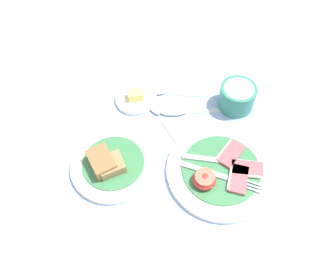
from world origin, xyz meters
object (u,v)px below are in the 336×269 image
Objects in this scene: sugar_cup at (237,96)px; teaspoon_by_saucer at (158,113)px; butter_dish at (136,98)px; breakfast_plate at (221,171)px; bread_plate at (112,164)px; teaspoon_stray at (163,92)px; teaspoon_near_cup at (184,111)px.

sugar_cup is 0.21m from teaspoon_by_saucer.
butter_dish reaches higher than teaspoon_by_saucer.
butter_dish is at bearing 20.98° from teaspoon_by_saucer.
sugar_cup is 0.83× the size of butter_dish.
breakfast_plate is 1.25× the size of bread_plate.
teaspoon_by_saucer is 0.07m from teaspoon_stray.
sugar_cup reaches higher than teaspoon_by_saucer.
butter_dish is (-0.21, 0.21, -0.00)m from breakfast_plate.
teaspoon_near_cup is at bearing -16.86° from butter_dish.
teaspoon_stray is (0.01, 0.07, 0.00)m from teaspoon_by_saucer.
sugar_cup reaches higher than teaspoon_near_cup.
teaspoon_near_cup is (-0.08, 0.18, -0.00)m from breakfast_plate.
breakfast_plate is 0.19m from teaspoon_near_cup.
teaspoon_by_saucer is 0.07m from teaspoon_near_cup.
bread_plate is at bearing 116.46° from teaspoon_by_saucer.
teaspoon_near_cup is 0.09m from teaspoon_stray.
butter_dish is at bearing 23.26° from teaspoon_stray.
bread_plate reaches higher than teaspoon_stray.
sugar_cup is 0.47× the size of teaspoon_near_cup.
breakfast_plate is 1.44× the size of teaspoon_by_saucer.
sugar_cup is 0.26m from butter_dish.
teaspoon_by_saucer is (0.06, -0.05, -0.00)m from butter_dish.
breakfast_plate reaches higher than butter_dish.
butter_dish is 0.57× the size of teaspoon_near_cup.
sugar_cup reaches higher than teaspoon_stray.
butter_dish is 0.57× the size of teaspoon_stray.
sugar_cup reaches higher than bread_plate.
breakfast_plate is at bearing -170.03° from teaspoon_by_saucer.
sugar_cup is at bearing -112.07° from teaspoon_by_saucer.
butter_dish is 0.08m from teaspoon_stray.
sugar_cup is (0.30, 0.20, 0.02)m from bread_plate.
bread_plate is 0.26m from teaspoon_stray.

